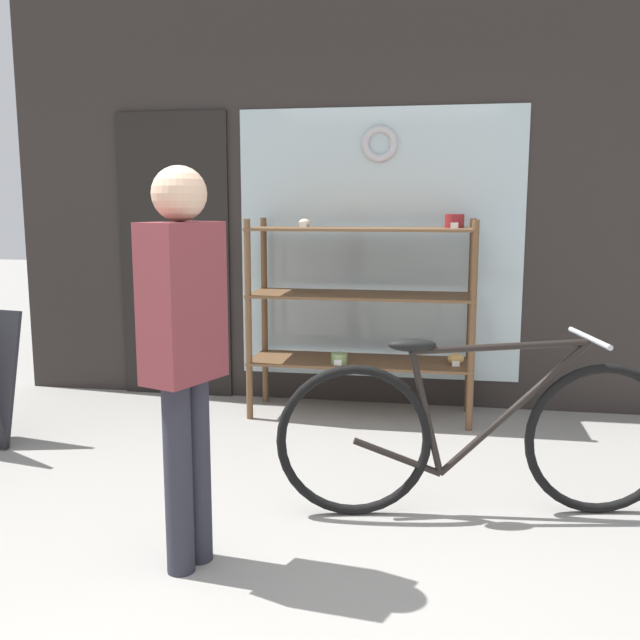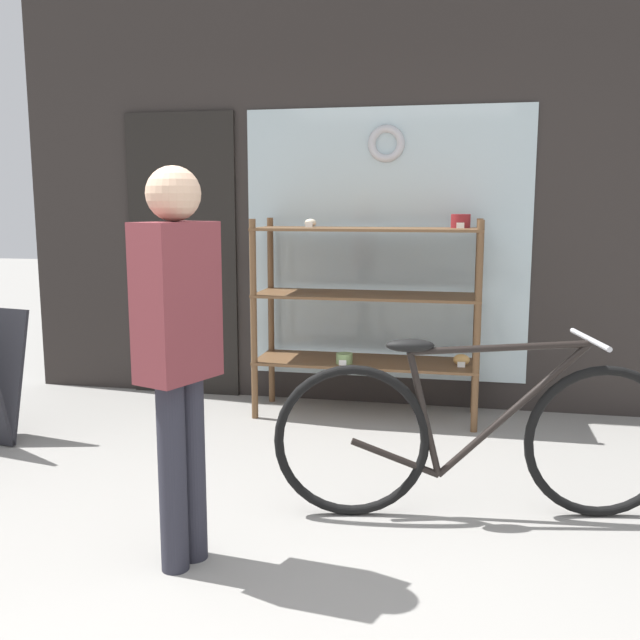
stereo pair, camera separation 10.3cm
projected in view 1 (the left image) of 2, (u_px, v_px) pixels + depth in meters
name	position (u px, v px, depth m)	size (l,w,h in m)	color
ground_plane	(233.00, 635.00, 2.40)	(30.00, 30.00, 0.00)	gray
storefront_facade	(347.00, 175.00, 5.04)	(5.09, 0.13, 3.38)	#2D2826
display_case	(365.00, 300.00, 4.79)	(1.50, 0.47, 1.37)	brown
bicycle	(477.00, 435.00, 3.29)	(1.84, 0.52, 0.85)	black
pedestrian	(184.00, 340.00, 2.72)	(0.28, 0.36, 1.58)	#282833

